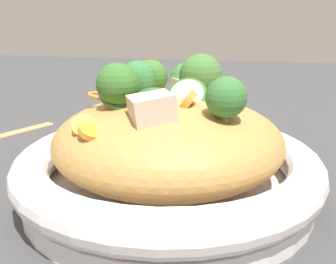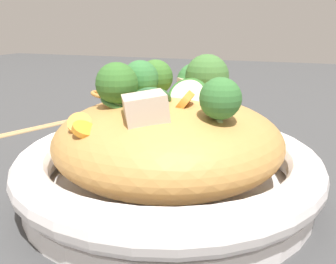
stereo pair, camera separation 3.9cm
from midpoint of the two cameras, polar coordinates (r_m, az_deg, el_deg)
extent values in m
plane|color=#3E3F40|center=(0.42, 2.72, -9.60)|extent=(3.00, 3.00, 0.00)
cylinder|color=white|center=(0.41, 2.74, -8.45)|extent=(0.30, 0.30, 0.02)
torus|color=white|center=(0.40, 2.79, -4.77)|extent=(0.32, 0.32, 0.04)
ellipsoid|color=#BE8947|center=(0.39, 2.84, -1.29)|extent=(0.24, 0.24, 0.09)
torus|color=#C6893F|center=(0.41, -5.94, 5.38)|extent=(0.06, 0.06, 0.01)
torus|color=tan|center=(0.43, 6.60, 2.86)|extent=(0.08, 0.07, 0.03)
torus|color=#C4813F|center=(0.38, -6.07, 2.44)|extent=(0.08, 0.07, 0.02)
torus|color=tan|center=(0.41, 8.50, 4.41)|extent=(0.06, 0.06, 0.02)
cone|color=#9EB96E|center=(0.34, 11.05, 1.17)|extent=(0.02, 0.02, 0.02)
sphere|color=#377134|center=(0.33, 11.25, 4.91)|extent=(0.05, 0.05, 0.04)
cone|color=#9BBE72|center=(0.37, -4.60, 3.75)|extent=(0.02, 0.03, 0.02)
sphere|color=#386E2C|center=(0.37, -4.68, 7.23)|extent=(0.05, 0.05, 0.04)
cone|color=#99BB73|center=(0.44, 0.68, 5.57)|extent=(0.02, 0.02, 0.01)
sphere|color=#3F732D|center=(0.44, 0.69, 8.21)|extent=(0.05, 0.05, 0.04)
cone|color=#A1BE78|center=(0.45, 8.27, 5.00)|extent=(0.03, 0.03, 0.02)
sphere|color=#437536|center=(0.45, 8.41, 8.25)|extent=(0.07, 0.07, 0.05)
cone|color=#A4C47A|center=(0.40, -1.34, 5.14)|extent=(0.02, 0.02, 0.01)
sphere|color=#37753A|center=(0.40, -1.36, 8.00)|extent=(0.04, 0.04, 0.04)
cone|color=#97BC71|center=(0.48, 5.83, 4.77)|extent=(0.03, 0.03, 0.02)
sphere|color=#3B7C3B|center=(0.47, 5.91, 7.60)|extent=(0.06, 0.06, 0.04)
cylinder|color=orange|center=(0.42, -4.11, 5.42)|extent=(0.03, 0.03, 0.02)
cylinder|color=orange|center=(0.43, 0.29, 5.95)|extent=(0.03, 0.03, 0.03)
cylinder|color=orange|center=(0.35, -9.97, 1.13)|extent=(0.03, 0.03, 0.02)
cylinder|color=orange|center=(0.40, 7.47, 5.43)|extent=(0.03, 0.03, 0.01)
cylinder|color=orange|center=(0.36, 5.57, 4.41)|extent=(0.03, 0.02, 0.02)
cylinder|color=orange|center=(0.33, -9.18, 0.29)|extent=(0.03, 0.03, 0.01)
cylinder|color=beige|center=(0.37, 0.64, 4.89)|extent=(0.04, 0.04, 0.03)
torus|color=#2D6034|center=(0.37, 0.64, 4.89)|extent=(0.04, 0.05, 0.03)
cylinder|color=beige|center=(0.38, -4.61, 4.47)|extent=(0.03, 0.03, 0.01)
torus|color=#31662F|center=(0.38, -4.61, 4.47)|extent=(0.04, 0.04, 0.02)
cylinder|color=beige|center=(0.39, 5.91, 5.42)|extent=(0.03, 0.03, 0.03)
torus|color=#2E6626|center=(0.39, 5.91, 5.42)|extent=(0.03, 0.04, 0.04)
cube|color=beige|center=(0.45, 5.52, 6.19)|extent=(0.04, 0.04, 0.03)
cube|color=beige|center=(0.33, 0.13, 3.27)|extent=(0.05, 0.05, 0.03)
cube|color=beige|center=(0.33, 1.00, 2.99)|extent=(0.03, 0.03, 0.02)
cylinder|color=tan|center=(0.69, -20.32, 0.18)|extent=(0.20, 0.08, 0.01)
cylinder|color=tan|center=(0.68, -19.92, 0.03)|extent=(0.20, 0.08, 0.01)
camera|label=1|loc=(0.02, -87.14, 0.84)|focal=40.63mm
camera|label=2|loc=(0.02, 92.86, -0.84)|focal=40.63mm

